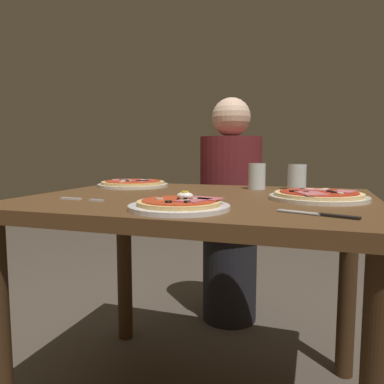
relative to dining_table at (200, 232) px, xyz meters
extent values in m
cube|color=brown|center=(0.00, 0.00, 0.10)|extent=(1.11, 0.88, 0.04)
cylinder|color=#3C2715|center=(-0.50, 0.38, -0.28)|extent=(0.07, 0.07, 0.72)
cylinder|color=#3C2715|center=(0.50, 0.38, -0.28)|extent=(0.07, 0.07, 0.72)
cylinder|color=white|center=(0.03, -0.28, 0.13)|extent=(0.26, 0.26, 0.01)
cylinder|color=#DBB26B|center=(0.03, -0.28, 0.14)|extent=(0.22, 0.22, 0.01)
cylinder|color=red|center=(0.03, -0.28, 0.14)|extent=(0.19, 0.19, 0.00)
torus|color=black|center=(0.03, -0.27, 0.15)|extent=(0.02, 0.02, 0.00)
torus|color=black|center=(-0.02, -0.28, 0.15)|extent=(0.02, 0.02, 0.00)
torus|color=black|center=(0.02, -0.34, 0.15)|extent=(0.02, 0.02, 0.00)
torus|color=black|center=(0.07, -0.33, 0.15)|extent=(0.02, 0.02, 0.00)
cube|color=#C65B66|center=(0.07, -0.29, 0.15)|extent=(0.08, 0.10, 0.00)
cube|color=#C65B66|center=(0.08, -0.25, 0.15)|extent=(0.11, 0.08, 0.00)
cylinder|color=beige|center=(0.05, -0.30, 0.15)|extent=(0.02, 0.02, 0.00)
cylinder|color=beige|center=(-0.02, -0.29, 0.15)|extent=(0.02, 0.02, 0.00)
cylinder|color=beige|center=(0.06, -0.26, 0.15)|extent=(0.02, 0.02, 0.00)
cylinder|color=beige|center=(0.05, -0.30, 0.15)|extent=(0.02, 0.02, 0.00)
ellipsoid|color=white|center=(0.04, -0.28, 0.15)|extent=(0.04, 0.03, 0.02)
cylinder|color=yellow|center=(0.04, -0.28, 0.16)|extent=(0.02, 0.02, 0.00)
cylinder|color=silver|center=(0.37, 0.04, 0.13)|extent=(0.30, 0.30, 0.01)
cylinder|color=#E5C17F|center=(0.37, 0.04, 0.14)|extent=(0.27, 0.27, 0.01)
cylinder|color=#B72D19|center=(0.37, 0.04, 0.14)|extent=(0.24, 0.24, 0.00)
torus|color=black|center=(0.29, 0.01, 0.15)|extent=(0.02, 0.02, 0.00)
torus|color=black|center=(0.30, 0.00, 0.15)|extent=(0.02, 0.02, 0.00)
torus|color=black|center=(0.34, -0.01, 0.15)|extent=(0.02, 0.02, 0.00)
torus|color=black|center=(0.32, 0.08, 0.15)|extent=(0.02, 0.02, 0.00)
torus|color=black|center=(0.42, 0.02, 0.15)|extent=(0.02, 0.02, 0.00)
torus|color=black|center=(0.40, 0.04, 0.15)|extent=(0.02, 0.02, 0.00)
cube|color=#D16B70|center=(0.36, 0.08, 0.15)|extent=(0.10, 0.07, 0.00)
cube|color=#D16B70|center=(0.45, 0.05, 0.15)|extent=(0.08, 0.09, 0.00)
cube|color=#D16B70|center=(0.35, -0.03, 0.15)|extent=(0.11, 0.12, 0.00)
cylinder|color=beige|center=(0.38, 0.08, 0.15)|extent=(0.03, 0.03, 0.00)
cylinder|color=beige|center=(0.39, 0.11, 0.15)|extent=(0.02, 0.02, 0.00)
cylinder|color=beige|center=(0.35, 0.08, 0.15)|extent=(0.03, 0.03, 0.00)
cylinder|color=beige|center=(0.43, -0.01, 0.15)|extent=(0.02, 0.02, 0.00)
cylinder|color=silver|center=(-0.38, 0.25, 0.13)|extent=(0.30, 0.30, 0.01)
cylinder|color=#DBB26B|center=(-0.38, 0.25, 0.14)|extent=(0.26, 0.26, 0.01)
cylinder|color=red|center=(-0.38, 0.25, 0.14)|extent=(0.23, 0.23, 0.00)
torus|color=black|center=(-0.35, 0.31, 0.15)|extent=(0.02, 0.02, 0.00)
torus|color=black|center=(-0.41, 0.24, 0.15)|extent=(0.02, 0.02, 0.00)
torus|color=black|center=(-0.43, 0.24, 0.15)|extent=(0.02, 0.02, 0.00)
torus|color=black|center=(-0.38, 0.22, 0.15)|extent=(0.02, 0.02, 0.00)
cube|color=#D16B70|center=(-0.44, 0.26, 0.15)|extent=(0.10, 0.09, 0.00)
cube|color=#C65B66|center=(-0.33, 0.26, 0.15)|extent=(0.08, 0.10, 0.00)
cube|color=#C65B66|center=(-0.33, 0.24, 0.15)|extent=(0.09, 0.09, 0.00)
cylinder|color=beige|center=(-0.34, 0.27, 0.15)|extent=(0.03, 0.03, 0.00)
cylinder|color=beige|center=(-0.40, 0.21, 0.15)|extent=(0.02, 0.02, 0.00)
cylinder|color=beige|center=(-0.38, 0.16, 0.15)|extent=(0.02, 0.02, 0.00)
cylinder|color=beige|center=(-0.38, 0.23, 0.15)|extent=(0.03, 0.03, 0.00)
cylinder|color=silver|center=(0.14, 0.30, 0.17)|extent=(0.07, 0.07, 0.10)
cylinder|color=silver|center=(0.14, 0.30, 0.15)|extent=(0.06, 0.06, 0.07)
cylinder|color=silver|center=(0.29, 0.33, 0.17)|extent=(0.07, 0.07, 0.10)
cylinder|color=silver|center=(0.29, 0.33, 0.14)|extent=(0.06, 0.06, 0.04)
cube|color=silver|center=(-0.36, -0.20, 0.12)|extent=(0.08, 0.02, 0.00)
cube|color=silver|center=(-0.26, -0.22, 0.12)|extent=(0.05, 0.01, 0.00)
cube|color=silver|center=(-0.26, -0.21, 0.12)|extent=(0.05, 0.01, 0.00)
cube|color=silver|center=(-0.26, -0.21, 0.12)|extent=(0.05, 0.01, 0.00)
cube|color=silver|center=(-0.26, -0.20, 0.12)|extent=(0.05, 0.01, 0.00)
cube|color=silver|center=(0.33, -0.25, 0.12)|extent=(0.11, 0.06, 0.00)
cube|color=black|center=(0.42, -0.28, 0.12)|extent=(0.09, 0.05, 0.01)
cylinder|color=black|center=(-0.06, 0.74, -0.41)|extent=(0.29, 0.29, 0.46)
cylinder|color=maroon|center=(-0.06, 0.74, 0.08)|extent=(0.32, 0.32, 0.52)
sphere|color=beige|center=(-0.06, 0.74, 0.44)|extent=(0.20, 0.20, 0.20)
camera|label=1|loc=(0.36, -1.18, 0.27)|focal=35.02mm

